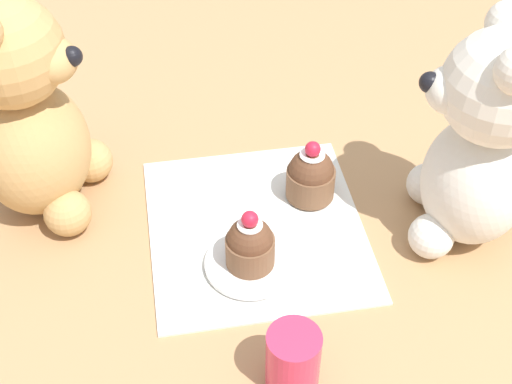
# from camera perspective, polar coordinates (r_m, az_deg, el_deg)

# --- Properties ---
(ground_plane) EXTENTS (4.00, 4.00, 0.00)m
(ground_plane) POSITION_cam_1_polar(r_m,az_deg,el_deg) (0.79, 0.00, -2.95)
(ground_plane) COLOR tan
(knitted_placemat) EXTENTS (0.25, 0.23, 0.01)m
(knitted_placemat) POSITION_cam_1_polar(r_m,az_deg,el_deg) (0.79, 0.00, -2.80)
(knitted_placemat) COLOR silver
(knitted_placemat) RESTS_ON ground_plane
(teddy_bear_cream) EXTENTS (0.15, 0.15, 0.26)m
(teddy_bear_cream) POSITION_cam_1_polar(r_m,az_deg,el_deg) (0.74, 17.64, 3.87)
(teddy_bear_cream) COLOR silver
(teddy_bear_cream) RESTS_ON ground_plane
(teddy_bear_tan) EXTENTS (0.16, 0.15, 0.26)m
(teddy_bear_tan) POSITION_cam_1_polar(r_m,az_deg,el_deg) (0.78, -17.74, 5.88)
(teddy_bear_tan) COLOR tan
(teddy_bear_tan) RESTS_ON ground_plane
(cupcake_near_cream_bear) EXTENTS (0.06, 0.06, 0.08)m
(cupcake_near_cream_bear) POSITION_cam_1_polar(r_m,az_deg,el_deg) (0.80, 4.41, 1.33)
(cupcake_near_cream_bear) COLOR brown
(cupcake_near_cream_bear) RESTS_ON knitted_placemat
(saucer_plate) EXTENTS (0.10, 0.10, 0.01)m
(saucer_plate) POSITION_cam_1_polar(r_m,az_deg,el_deg) (0.75, -0.46, -5.72)
(saucer_plate) COLOR white
(saucer_plate) RESTS_ON knitted_placemat
(cupcake_near_tan_bear) EXTENTS (0.05, 0.05, 0.07)m
(cupcake_near_tan_bear) POSITION_cam_1_polar(r_m,az_deg,el_deg) (0.72, -0.48, -4.19)
(cupcake_near_tan_bear) COLOR brown
(cupcake_near_tan_bear) RESTS_ON saucer_plate
(juice_glass) EXTENTS (0.05, 0.05, 0.07)m
(juice_glass) POSITION_cam_1_polar(r_m,az_deg,el_deg) (0.65, 3.23, -13.24)
(juice_glass) COLOR #DB3356
(juice_glass) RESTS_ON ground_plane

